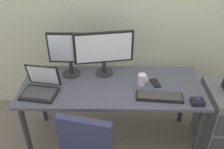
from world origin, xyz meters
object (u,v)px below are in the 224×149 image
at_px(monitor_side, 69,51).
at_px(file_cabinet, 224,118).
at_px(monitor_main, 104,50).
at_px(trackball_mouse, 198,101).
at_px(cell_phone, 155,83).
at_px(laptop, 41,87).
at_px(coffee_mug, 142,80).
at_px(keyboard, 159,96).

bearing_deg(monitor_side, file_cabinet, -8.49).
bearing_deg(monitor_main, trackball_mouse, -29.92).
xyz_separation_m(monitor_side, cell_phone, (0.82, -0.16, -0.25)).
height_order(monitor_main, monitor_side, monitor_main).
relative_size(file_cabinet, laptop, 2.00).
relative_size(coffee_mug, cell_phone, 0.81).
bearing_deg(file_cabinet, keyboard, -168.75).
relative_size(monitor_main, keyboard, 1.36).
height_order(trackball_mouse, coffee_mug, coffee_mug).
distance_m(monitor_side, cell_phone, 0.88).
height_order(file_cabinet, monitor_side, monitor_side).
bearing_deg(monitor_side, keyboard, -24.14).
bearing_deg(laptop, monitor_side, 51.95).
relative_size(monitor_side, laptop, 1.29).
distance_m(laptop, cell_phone, 1.07).
distance_m(monitor_main, laptop, 0.68).
xyz_separation_m(file_cabinet, laptop, (-1.77, -0.07, 0.43)).
bearing_deg(cell_phone, file_cabinet, -19.26).
distance_m(file_cabinet, monitor_main, 1.39).
relative_size(file_cabinet, monitor_main, 1.21).
bearing_deg(cell_phone, keyboard, -101.68).
relative_size(laptop, coffee_mug, 3.03).
height_order(monitor_main, cell_phone, monitor_main).
xyz_separation_m(monitor_main, trackball_mouse, (0.82, -0.47, -0.24)).
height_order(monitor_main, keyboard, monitor_main).
bearing_deg(monitor_side, cell_phone, -10.75).
distance_m(trackball_mouse, cell_phone, 0.43).
height_order(coffee_mug, cell_phone, coffee_mug).
xyz_separation_m(monitor_side, laptop, (-0.23, -0.30, -0.21)).
height_order(monitor_side, coffee_mug, monitor_side).
distance_m(file_cabinet, monitor_side, 1.68).
bearing_deg(laptop, coffee_mug, 7.30).
bearing_deg(keyboard, cell_phone, 91.70).
bearing_deg(coffee_mug, keyboard, -55.06).
relative_size(monitor_main, laptop, 1.65).
bearing_deg(cell_phone, laptop, 174.17).
relative_size(monitor_side, cell_phone, 3.16).
distance_m(keyboard, cell_phone, 0.22).
height_order(file_cabinet, cell_phone, cell_phone).
bearing_deg(keyboard, trackball_mouse, -13.76).
distance_m(keyboard, coffee_mug, 0.24).
bearing_deg(trackball_mouse, laptop, 173.68).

